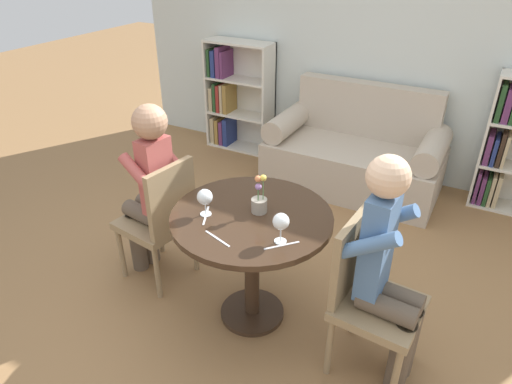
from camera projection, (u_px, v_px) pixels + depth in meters
ground_plane at (252, 313)px, 2.91m from camera, size 16.00×16.00×0.00m
back_wall at (382, 31)px, 4.05m from camera, size 5.20×0.05×2.70m
round_table at (252, 237)px, 2.61m from camera, size 0.91×0.91×0.75m
couch at (355, 155)px, 4.24m from camera, size 1.56×0.80×0.92m
bookshelf_left at (234, 97)px, 4.94m from camera, size 0.72×0.28×1.16m
chair_left at (162, 217)px, 2.98m from camera, size 0.47×0.47×0.90m
chair_right at (367, 292)px, 2.35m from camera, size 0.45×0.45×0.90m
person_left at (150, 188)px, 2.94m from camera, size 0.44×0.38×1.26m
person_right at (388, 271)px, 2.22m from camera, size 0.43×0.36×1.28m
wine_glass_left at (205, 198)px, 2.49m from camera, size 0.09×0.09×0.16m
wine_glass_right at (281, 222)px, 2.26m from camera, size 0.09×0.09×0.16m
flower_vase at (259, 201)px, 2.53m from camera, size 0.09×0.09×0.23m
knife_left_setting at (217, 239)px, 2.33m from camera, size 0.18×0.07×0.00m
fork_left_setting at (206, 215)px, 2.52m from camera, size 0.09×0.18×0.00m
knife_right_setting at (282, 245)px, 2.28m from camera, size 0.14×0.15×0.00m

